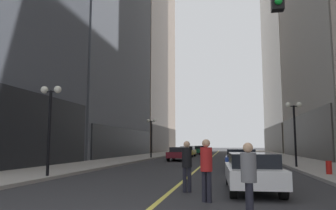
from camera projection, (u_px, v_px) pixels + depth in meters
ground_plane at (211, 157)px, 39.51m from camera, size 200.00×200.00×0.00m
sidewalk_left at (146, 156)px, 40.99m from camera, size 4.50×78.00×0.15m
sidewalk_right at (282, 157)px, 38.05m from camera, size 4.50×78.00×0.15m
lane_centre_stripe at (211, 157)px, 39.51m from camera, size 0.16×70.00×0.01m
building_left_mid at (78, 47)px, 43.95m from camera, size 14.78×24.00×29.49m
car_white at (252, 170)px, 11.29m from camera, size 1.86×4.70×1.32m
car_blue at (241, 158)px, 20.48m from camera, size 1.99×4.46×1.32m
car_maroon at (179, 153)px, 32.10m from camera, size 1.84×4.80×1.32m
car_yellow at (188, 151)px, 41.34m from camera, size 1.79×4.80×1.32m
car_green at (195, 150)px, 50.78m from camera, size 1.87×4.25×1.32m
car_silver at (203, 149)px, 57.31m from camera, size 1.88×4.74×1.32m
pedestrian_in_grey_suit at (249, 175)px, 7.06m from camera, size 0.39×0.39×1.67m
pedestrian_in_red_jacket at (206, 165)px, 9.25m from camera, size 0.46×0.46×1.77m
pedestrian_in_black_coat at (187, 162)px, 11.13m from camera, size 0.39×0.39×1.73m
street_lamp_left_near at (50, 110)px, 15.58m from camera, size 1.06×0.36×4.43m
street_lamp_left_far at (151, 129)px, 36.24m from camera, size 1.06×0.36×4.43m
street_lamp_right_mid at (294, 119)px, 21.64m from camera, size 1.06×0.36×4.43m
fire_hydrant_right at (329, 169)px, 16.05m from camera, size 0.28×0.28×0.80m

